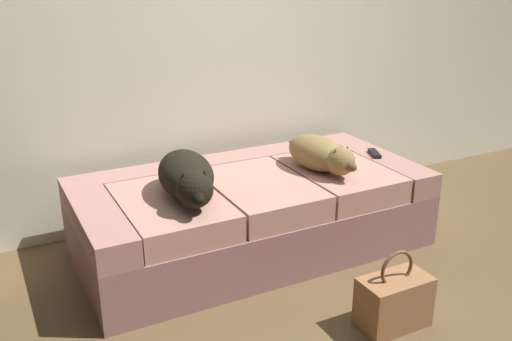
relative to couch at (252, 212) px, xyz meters
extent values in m
cube|color=#8F6260|center=(0.00, 0.00, -0.07)|extent=(1.93, 0.93, 0.30)
cube|color=#A7756C|center=(-0.86, 0.00, 0.15)|extent=(0.20, 0.93, 0.14)
cube|color=#A7756C|center=(0.86, 0.00, 0.15)|extent=(0.20, 0.93, 0.14)
cube|color=#A7756C|center=(0.00, 0.36, 0.15)|extent=(1.53, 0.20, 0.14)
cube|color=tan|center=(-0.51, -0.10, 0.15)|extent=(0.49, 0.72, 0.14)
cube|color=tan|center=(0.00, -0.10, 0.15)|extent=(0.49, 0.72, 0.14)
cube|color=tan|center=(0.51, -0.10, 0.15)|extent=(0.49, 0.72, 0.14)
ellipsoid|color=black|center=(-0.41, -0.08, 0.33)|extent=(0.35, 0.52, 0.22)
sphere|color=black|center=(-0.46, -0.30, 0.34)|extent=(0.18, 0.18, 0.18)
ellipsoid|color=black|center=(-0.47, -0.38, 0.32)|extent=(0.08, 0.11, 0.06)
cone|color=black|center=(-0.41, -0.31, 0.40)|extent=(0.05, 0.05, 0.05)
cone|color=black|center=(-0.50, -0.30, 0.40)|extent=(0.05, 0.05, 0.05)
ellipsoid|color=black|center=(-0.32, 0.12, 0.34)|extent=(0.18, 0.16, 0.05)
ellipsoid|color=olive|center=(0.39, -0.06, 0.32)|extent=(0.29, 0.45, 0.19)
sphere|color=olive|center=(0.41, -0.26, 0.32)|extent=(0.16, 0.16, 0.16)
ellipsoid|color=#503F24|center=(0.42, -0.32, 0.31)|extent=(0.07, 0.10, 0.05)
cone|color=#503F24|center=(0.46, -0.25, 0.38)|extent=(0.04, 0.04, 0.05)
cone|color=#503F24|center=(0.37, -0.26, 0.38)|extent=(0.04, 0.04, 0.05)
ellipsoid|color=olive|center=(0.41, 0.13, 0.33)|extent=(0.17, 0.10, 0.05)
cube|color=black|center=(0.83, -0.02, 0.23)|extent=(0.10, 0.16, 0.02)
cube|color=#94613B|center=(0.22, -0.96, -0.10)|extent=(0.32, 0.18, 0.24)
torus|color=brown|center=(0.22, -0.96, 0.07)|extent=(0.18, 0.02, 0.18)
camera|label=1|loc=(-1.32, -2.60, 1.33)|focal=39.53mm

